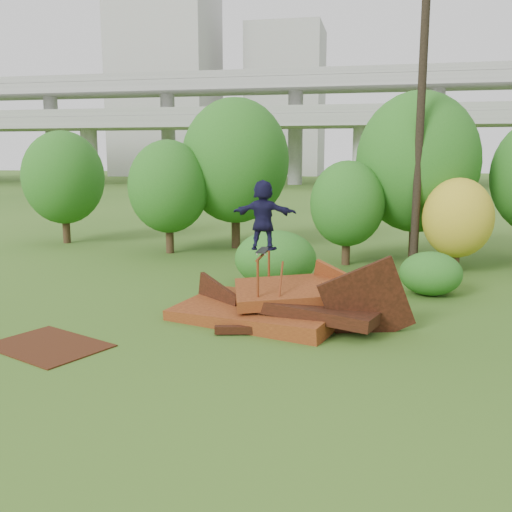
% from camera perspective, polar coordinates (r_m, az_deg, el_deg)
% --- Properties ---
extents(ground, '(240.00, 240.00, 0.00)m').
position_cam_1_polar(ground, '(12.25, 1.74, -9.15)').
color(ground, '#2D5116').
rests_on(ground, ground).
extents(scrap_pile, '(6.06, 3.59, 2.26)m').
position_cam_1_polar(scrap_pile, '(14.05, 2.76, -5.08)').
color(scrap_pile, '#501F0E').
rests_on(scrap_pile, ground).
extents(grind_rail, '(0.11, 1.90, 1.66)m').
position_cam_1_polar(grind_rail, '(14.11, 0.77, -1.75)').
color(grind_rail, maroon).
rests_on(grind_rail, ground).
extents(skateboard, '(0.25, 0.87, 0.09)m').
position_cam_1_polar(skateboard, '(13.94, 0.73, 0.59)').
color(skateboard, black).
rests_on(skateboard, grind_rail).
extents(skater, '(1.59, 0.54, 1.70)m').
position_cam_1_polar(skater, '(13.82, 0.74, 4.13)').
color(skater, '#161437').
rests_on(skater, skateboard).
extents(flat_plate, '(2.89, 2.53, 0.03)m').
position_cam_1_polar(flat_plate, '(13.10, -20.05, -8.42)').
color(flat_plate, '#3C1B0C').
rests_on(flat_plate, ground).
extents(tree_0, '(3.29, 3.29, 4.64)m').
position_cam_1_polar(tree_0, '(23.67, -8.75, 6.86)').
color(tree_0, black).
rests_on(tree_0, ground).
extents(tree_1, '(4.61, 4.61, 6.42)m').
position_cam_1_polar(tree_1, '(24.69, -2.08, 9.47)').
color(tree_1, black).
rests_on(tree_1, ground).
extents(tree_2, '(2.72, 2.72, 3.83)m').
position_cam_1_polar(tree_2, '(21.15, 9.11, 5.17)').
color(tree_2, black).
rests_on(tree_2, ground).
extents(tree_3, '(4.61, 4.61, 6.40)m').
position_cam_1_polar(tree_3, '(22.67, 15.85, 8.99)').
color(tree_3, black).
rests_on(tree_3, ground).
extents(tree_4, '(2.37, 2.37, 3.27)m').
position_cam_1_polar(tree_4, '(20.66, 19.53, 3.60)').
color(tree_4, black).
rests_on(tree_4, ground).
extents(tree_6, '(3.66, 3.66, 5.11)m').
position_cam_1_polar(tree_6, '(27.53, -18.70, 7.43)').
color(tree_6, black).
rests_on(tree_6, ground).
extents(shrub_left, '(2.53, 2.34, 1.75)m').
position_cam_1_polar(shrub_left, '(17.55, 1.96, -0.28)').
color(shrub_left, '#1D5717').
rests_on(shrub_left, ground).
extents(shrub_right, '(1.80, 1.65, 1.27)m').
position_cam_1_polar(shrub_right, '(17.29, 17.07, -1.69)').
color(shrub_right, '#1D5717').
rests_on(shrub_right, ground).
extents(utility_pole, '(1.40, 0.28, 10.53)m').
position_cam_1_polar(utility_pole, '(20.53, 16.13, 13.37)').
color(utility_pole, black).
rests_on(utility_pole, ground).
extents(freeway_overpass, '(160.00, 15.00, 13.70)m').
position_cam_1_polar(freeway_overpass, '(74.59, 10.74, 14.79)').
color(freeway_overpass, gray).
rests_on(freeway_overpass, ground).
extents(building_left, '(18.00, 16.00, 35.00)m').
position_cam_1_polar(building_left, '(114.46, -8.96, 16.77)').
color(building_left, '#9E9E99').
rests_on(building_left, ground).
extents(building_right, '(14.00, 14.00, 28.00)m').
position_cam_1_polar(building_right, '(115.24, 3.04, 15.08)').
color(building_right, '#9E9E99').
rests_on(building_right, ground).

